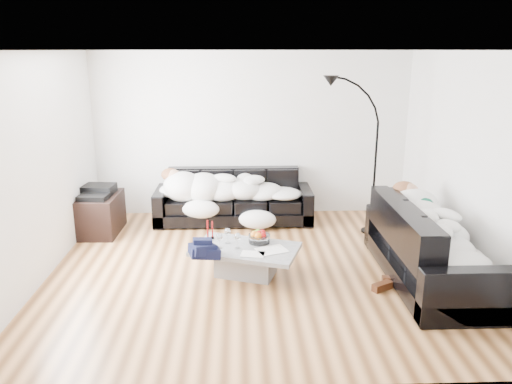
{
  "coord_description": "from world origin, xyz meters",
  "views": [
    {
      "loc": [
        -0.21,
        -5.66,
        2.61
      ],
      "look_at": [
        0.0,
        0.3,
        0.9
      ],
      "focal_mm": 35.0,
      "sensor_mm": 36.0,
      "label": 1
    }
  ],
  "objects_px": {
    "sleeper_back": "(233,183)",
    "candle_right": "(212,230)",
    "floor_lamp": "(375,166)",
    "wine_glass_c": "(238,241)",
    "wine_glass_a": "(228,236)",
    "coffee_table": "(246,261)",
    "sofa_right": "(430,244)",
    "stereo": "(97,191)",
    "wine_glass_b": "(220,241)",
    "fruit_bowl": "(259,236)",
    "av_cabinet": "(99,214)",
    "sleeper_right": "(432,227)",
    "candle_left": "(208,231)",
    "sofa_back": "(234,197)",
    "shoes": "(387,283)"
  },
  "relations": [
    {
      "from": "sofa_right",
      "to": "stereo",
      "type": "bearing_deg",
      "value": 68.05
    },
    {
      "from": "wine_glass_c",
      "to": "floor_lamp",
      "type": "xyz_separation_m",
      "value": [
        1.97,
        1.44,
        0.55
      ]
    },
    {
      "from": "sleeper_back",
      "to": "wine_glass_c",
      "type": "xyz_separation_m",
      "value": [
        0.07,
        -1.96,
        -0.18
      ]
    },
    {
      "from": "coffee_table",
      "to": "sleeper_back",
      "type": "bearing_deg",
      "value": 94.71
    },
    {
      "from": "fruit_bowl",
      "to": "av_cabinet",
      "type": "height_order",
      "value": "av_cabinet"
    },
    {
      "from": "sleeper_back",
      "to": "fruit_bowl",
      "type": "xyz_separation_m",
      "value": [
        0.33,
        -1.78,
        -0.19
      ]
    },
    {
      "from": "av_cabinet",
      "to": "floor_lamp",
      "type": "relative_size",
      "value": 0.42
    },
    {
      "from": "shoes",
      "to": "sofa_right",
      "type": "bearing_deg",
      "value": 1.03
    },
    {
      "from": "wine_glass_c",
      "to": "stereo",
      "type": "relative_size",
      "value": 0.43
    },
    {
      "from": "sleeper_back",
      "to": "av_cabinet",
      "type": "bearing_deg",
      "value": -168.42
    },
    {
      "from": "candle_right",
      "to": "stereo",
      "type": "xyz_separation_m",
      "value": [
        -1.72,
        1.23,
        0.17
      ]
    },
    {
      "from": "sleeper_right",
      "to": "wine_glass_b",
      "type": "distance_m",
      "value": 2.45
    },
    {
      "from": "sleeper_right",
      "to": "wine_glass_c",
      "type": "distance_m",
      "value": 2.24
    },
    {
      "from": "sleeper_back",
      "to": "candle_right",
      "type": "distance_m",
      "value": 1.66
    },
    {
      "from": "sofa_right",
      "to": "floor_lamp",
      "type": "height_order",
      "value": "floor_lamp"
    },
    {
      "from": "sleeper_back",
      "to": "floor_lamp",
      "type": "relative_size",
      "value": 1.02
    },
    {
      "from": "sofa_right",
      "to": "wine_glass_a",
      "type": "xyz_separation_m",
      "value": [
        -2.34,
        0.33,
        0.0
      ]
    },
    {
      "from": "sleeper_back",
      "to": "sofa_right",
      "type": "bearing_deg",
      "value": -42.79
    },
    {
      "from": "sofa_right",
      "to": "fruit_bowl",
      "type": "height_order",
      "value": "sofa_right"
    },
    {
      "from": "wine_glass_b",
      "to": "sofa_back",
      "type": "bearing_deg",
      "value": 85.72
    },
    {
      "from": "sofa_back",
      "to": "candle_right",
      "type": "relative_size",
      "value": 10.97
    },
    {
      "from": "sleeper_right",
      "to": "candle_left",
      "type": "xyz_separation_m",
      "value": [
        -2.59,
        0.42,
        -0.17
      ]
    },
    {
      "from": "stereo",
      "to": "floor_lamp",
      "type": "distance_m",
      "value": 4.02
    },
    {
      "from": "wine_glass_a",
      "to": "coffee_table",
      "type": "bearing_deg",
      "value": -32.47
    },
    {
      "from": "wine_glass_b",
      "to": "sleeper_right",
      "type": "bearing_deg",
      "value": -4.27
    },
    {
      "from": "sofa_right",
      "to": "wine_glass_c",
      "type": "height_order",
      "value": "sofa_right"
    },
    {
      "from": "sofa_right",
      "to": "sleeper_back",
      "type": "height_order",
      "value": "sofa_right"
    },
    {
      "from": "sleeper_right",
      "to": "shoes",
      "type": "xyz_separation_m",
      "value": [
        -0.52,
        -0.19,
        -0.6
      ]
    },
    {
      "from": "wine_glass_c",
      "to": "shoes",
      "type": "height_order",
      "value": "wine_glass_c"
    },
    {
      "from": "sofa_right",
      "to": "fruit_bowl",
      "type": "distance_m",
      "value": 1.99
    },
    {
      "from": "wine_glass_b",
      "to": "fruit_bowl",
      "type": "bearing_deg",
      "value": 18.29
    },
    {
      "from": "sofa_back",
      "to": "shoes",
      "type": "xyz_separation_m",
      "value": [
        1.77,
        -2.35,
        -0.35
      ]
    },
    {
      "from": "sleeper_back",
      "to": "coffee_table",
      "type": "bearing_deg",
      "value": -85.29
    },
    {
      "from": "candle_left",
      "to": "av_cabinet",
      "type": "distance_m",
      "value": 2.12
    },
    {
      "from": "sleeper_back",
      "to": "wine_glass_c",
      "type": "distance_m",
      "value": 1.96
    },
    {
      "from": "wine_glass_c",
      "to": "candle_left",
      "type": "distance_m",
      "value": 0.45
    },
    {
      "from": "wine_glass_a",
      "to": "shoes",
      "type": "xyz_separation_m",
      "value": [
        1.82,
        -0.52,
        -0.4
      ]
    },
    {
      "from": "av_cabinet",
      "to": "stereo",
      "type": "relative_size",
      "value": 1.89
    },
    {
      "from": "wine_glass_b",
      "to": "stereo",
      "type": "height_order",
      "value": "stereo"
    },
    {
      "from": "av_cabinet",
      "to": "fruit_bowl",
      "type": "bearing_deg",
      "value": -29.24
    },
    {
      "from": "candle_right",
      "to": "sofa_right",
      "type": "bearing_deg",
      "value": -10.92
    },
    {
      "from": "sofa_back",
      "to": "sofa_right",
      "type": "bearing_deg",
      "value": -43.45
    },
    {
      "from": "stereo",
      "to": "sofa_right",
      "type": "bearing_deg",
      "value": -16.19
    },
    {
      "from": "coffee_table",
      "to": "fruit_bowl",
      "type": "distance_m",
      "value": 0.34
    },
    {
      "from": "fruit_bowl",
      "to": "candle_right",
      "type": "distance_m",
      "value": 0.59
    },
    {
      "from": "sofa_back",
      "to": "sofa_right",
      "type": "height_order",
      "value": "sofa_right"
    },
    {
      "from": "sleeper_back",
      "to": "stereo",
      "type": "xyz_separation_m",
      "value": [
        -1.97,
        -0.4,
        0.01
      ]
    },
    {
      "from": "sleeper_back",
      "to": "fruit_bowl",
      "type": "distance_m",
      "value": 1.82
    },
    {
      "from": "coffee_table",
      "to": "candle_left",
      "type": "height_order",
      "value": "candle_left"
    },
    {
      "from": "sleeper_back",
      "to": "av_cabinet",
      "type": "relative_size",
      "value": 2.46
    }
  ]
}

